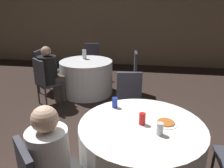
% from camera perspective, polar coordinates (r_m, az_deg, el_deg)
% --- Properties ---
extents(wall_back, '(16.00, 0.06, 2.80)m').
position_cam_1_polar(wall_back, '(7.14, 7.61, 15.95)').
color(wall_back, gray).
rests_on(wall_back, ground_plane).
extents(table_near, '(1.29, 1.29, 0.74)m').
position_cam_1_polar(table_near, '(2.49, 7.37, -17.79)').
color(table_near, white).
rests_on(table_near, ground_plane).
extents(table_far, '(1.14, 1.14, 0.74)m').
position_cam_1_polar(table_far, '(4.88, -6.64, 1.76)').
color(table_far, silver).
rests_on(table_far, ground_plane).
extents(chair_near_north, '(0.47, 0.47, 0.94)m').
position_cam_1_polar(chair_near_north, '(3.30, 4.66, -3.78)').
color(chair_near_north, '#383842').
rests_on(chair_near_north, ground_plane).
extents(chair_far_southwest, '(0.56, 0.56, 0.94)m').
position_cam_1_polar(chair_far_southwest, '(4.36, -17.37, 1.34)').
color(chair_far_southwest, '#383842').
rests_on(chair_far_southwest, ground_plane).
extents(chair_far_west, '(0.41, 0.41, 0.94)m').
position_cam_1_polar(chair_far_west, '(5.15, -17.47, 4.16)').
color(chair_far_west, '#383842').
rests_on(chair_far_west, ground_plane).
extents(chair_far_north, '(0.45, 0.45, 0.94)m').
position_cam_1_polar(chair_far_north, '(5.77, -5.31, 6.63)').
color(chair_far_north, '#383842').
rests_on(chair_far_north, ground_plane).
extents(chair_far_east, '(0.45, 0.44, 0.94)m').
position_cam_1_polar(chair_far_east, '(4.76, 5.11, 3.75)').
color(chair_far_east, '#383842').
rests_on(chair_far_east, ground_plane).
extents(person_black_shirt, '(0.48, 0.49, 1.16)m').
position_cam_1_polar(person_black_shirt, '(4.41, -15.54, 2.29)').
color(person_black_shirt, '#4C4238').
rests_on(person_black_shirt, ground_plane).
extents(pizza_plate_near, '(0.25, 0.25, 0.02)m').
position_cam_1_polar(pizza_plate_near, '(2.34, 13.87, -9.79)').
color(pizza_plate_near, white).
rests_on(pizza_plate_near, table_near).
extents(soda_can_red, '(0.07, 0.07, 0.12)m').
position_cam_1_polar(soda_can_red, '(2.25, 7.90, -9.00)').
color(soda_can_red, red).
rests_on(soda_can_red, table_near).
extents(soda_can_blue, '(0.07, 0.07, 0.12)m').
position_cam_1_polar(soda_can_blue, '(2.58, 0.72, -4.89)').
color(soda_can_blue, '#1E38A5').
rests_on(soda_can_blue, table_near).
extents(soda_can_silver, '(0.07, 0.07, 0.12)m').
position_cam_1_polar(soda_can_silver, '(2.12, 12.39, -11.37)').
color(soda_can_silver, silver).
rests_on(soda_can_silver, table_near).
extents(bottle_far, '(0.09, 0.09, 0.20)m').
position_cam_1_polar(bottle_far, '(4.95, -7.24, 7.68)').
color(bottle_far, silver).
rests_on(bottle_far, table_far).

